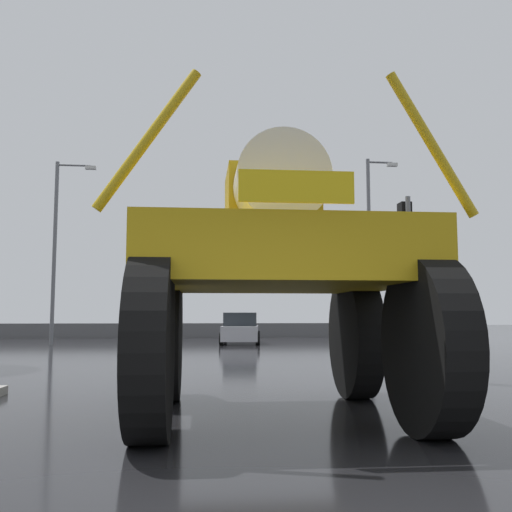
% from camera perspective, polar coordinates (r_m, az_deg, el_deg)
% --- Properties ---
extents(ground_plane, '(120.00, 120.00, 0.00)m').
position_cam_1_polar(ground_plane, '(21.79, -4.41, -9.49)').
color(ground_plane, black).
extents(oversize_sprayer, '(4.43, 5.29, 4.25)m').
position_cam_1_polar(oversize_sprayer, '(8.22, 1.82, -2.13)').
color(oversize_sprayer, black).
rests_on(oversize_sprayer, ground).
extents(sedan_ahead, '(2.25, 4.27, 1.52)m').
position_cam_1_polar(sedan_ahead, '(28.60, -1.53, -7.20)').
color(sedan_ahead, '#B7B7BF').
rests_on(sedan_ahead, ground).
extents(traffic_signal_near_right, '(0.24, 0.54, 4.02)m').
position_cam_1_polar(traffic_signal_near_right, '(13.35, 14.57, 0.98)').
color(traffic_signal_near_right, slate).
rests_on(traffic_signal_near_right, ground).
extents(traffic_signal_far_left, '(0.24, 0.55, 4.06)m').
position_cam_1_polar(traffic_signal_far_left, '(31.59, -10.47, -2.90)').
color(traffic_signal_far_left, slate).
rests_on(traffic_signal_far_left, ground).
extents(traffic_signal_far_right, '(0.24, 0.55, 3.93)m').
position_cam_1_polar(traffic_signal_far_right, '(31.59, -10.46, -3.08)').
color(traffic_signal_far_right, slate).
rests_on(traffic_signal_far_right, ground).
extents(streetlight_far_left, '(1.91, 0.24, 8.79)m').
position_cam_1_polar(streetlight_far_left, '(29.25, -18.92, 1.27)').
color(streetlight_far_left, slate).
rests_on(streetlight_far_left, ground).
extents(streetlight_far_right, '(1.58, 0.24, 9.09)m').
position_cam_1_polar(streetlight_far_right, '(28.84, 11.26, 1.39)').
color(streetlight_far_right, slate).
rests_on(streetlight_far_right, ground).
extents(roadside_barrier, '(27.91, 0.24, 0.90)m').
position_cam_1_polar(roadside_barrier, '(36.38, -5.10, -7.31)').
color(roadside_barrier, '#59595B').
rests_on(roadside_barrier, ground).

